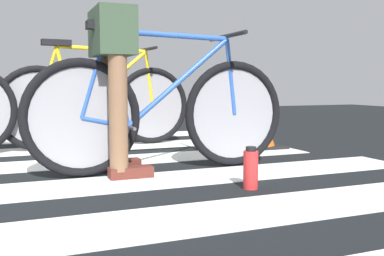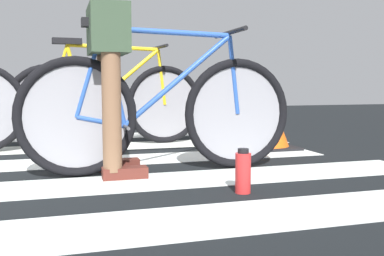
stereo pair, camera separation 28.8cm
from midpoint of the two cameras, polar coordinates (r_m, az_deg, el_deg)
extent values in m
cube|color=silver|center=(4.77, -21.13, -1.32)|extent=(5.20, 0.44, 0.00)
torus|color=black|center=(2.73, -11.46, 1.44)|extent=(0.72, 0.06, 0.72)
torus|color=black|center=(3.00, 8.37, 1.87)|extent=(0.72, 0.06, 0.72)
cylinder|color=gray|center=(2.73, -11.46, 1.44)|extent=(0.61, 0.01, 0.61)
cylinder|color=gray|center=(3.00, 8.37, 1.87)|extent=(0.61, 0.01, 0.61)
cylinder|color=#2A54AD|center=(2.84, -0.11, 12.02)|extent=(0.80, 0.04, 0.05)
cylinder|color=#2A54AD|center=(2.84, 1.06, 6.16)|extent=(0.70, 0.04, 0.59)
cylinder|color=#2A54AD|center=(2.75, -6.96, 6.34)|extent=(0.15, 0.03, 0.59)
cylinder|color=#2A54AD|center=(2.75, -8.54, 0.89)|extent=(0.29, 0.03, 0.09)
cylinder|color=#2A54AD|center=(2.73, -9.89, 6.93)|extent=(0.18, 0.03, 0.53)
cylinder|color=#2A54AD|center=(2.98, 7.91, 6.67)|extent=(0.09, 0.03, 0.50)
cube|color=black|center=(2.76, -8.31, 12.97)|extent=(0.24, 0.09, 0.05)
cylinder|color=black|center=(2.98, 7.45, 11.87)|extent=(0.03, 0.52, 0.03)
cylinder|color=#4C4C51|center=(2.77, -5.67, 0.35)|extent=(0.02, 0.34, 0.02)
cylinder|color=brown|center=(2.88, -8.00, 4.73)|extent=(0.11, 0.11, 0.92)
cylinder|color=brown|center=(2.61, -7.08, 4.64)|extent=(0.11, 0.11, 0.92)
cube|color=#314431|center=(2.76, -7.66, 12.16)|extent=(0.22, 0.41, 0.28)
cube|color=#58241D|center=(2.94, -6.51, -4.52)|extent=(0.26, 0.10, 0.07)
cube|color=#58241D|center=(2.67, -5.47, -5.56)|extent=(0.26, 0.10, 0.07)
torus|color=black|center=(3.95, -15.64, 2.65)|extent=(0.72, 0.11, 0.72)
torus|color=black|center=(4.18, -1.56, 3.02)|extent=(0.72, 0.11, 0.72)
cylinder|color=gray|center=(3.95, -15.64, 2.65)|extent=(0.61, 0.05, 0.61)
cylinder|color=gray|center=(4.18, -1.56, 3.02)|extent=(0.61, 0.05, 0.61)
cylinder|color=yellow|center=(4.05, -7.81, 10.10)|extent=(0.80, 0.10, 0.05)
cylinder|color=yellow|center=(4.05, -6.93, 6.01)|extent=(0.70, 0.09, 0.59)
cylinder|color=yellow|center=(3.97, -12.56, 6.06)|extent=(0.16, 0.05, 0.59)
cylinder|color=yellow|center=(3.97, -13.62, 2.28)|extent=(0.29, 0.05, 0.09)
cylinder|color=yellow|center=(3.96, -14.58, 6.45)|extent=(0.19, 0.04, 0.53)
cylinder|color=yellow|center=(4.16, -1.96, 6.45)|extent=(0.09, 0.04, 0.50)
cube|color=black|center=(3.98, -13.53, 10.65)|extent=(0.25, 0.11, 0.05)
cylinder|color=black|center=(4.16, -2.37, 10.17)|extent=(0.07, 0.52, 0.03)
cylinder|color=#4C4C51|center=(3.99, -11.61, 1.91)|extent=(0.05, 0.34, 0.02)
cylinder|color=red|center=(2.36, 9.75, -5.48)|extent=(0.08, 0.08, 0.20)
cylinder|color=black|center=(2.34, 9.80, -2.73)|extent=(0.06, 0.06, 0.02)
cube|color=black|center=(3.95, 11.32, -2.30)|extent=(0.46, 0.46, 0.02)
cone|color=#EA5B14|center=(3.92, 11.40, 1.33)|extent=(0.40, 0.40, 0.53)
cylinder|color=white|center=(3.92, 11.40, 1.72)|extent=(0.22, 0.22, 0.05)
camera|label=1|loc=(0.14, -106.51, -1.65)|focal=41.87mm
camera|label=2|loc=(0.14, 73.49, 1.65)|focal=41.87mm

